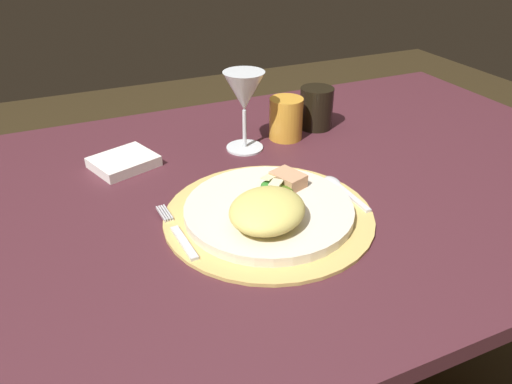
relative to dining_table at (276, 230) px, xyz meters
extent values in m
cube|color=#482028|center=(0.00, 0.00, 0.09)|extent=(1.40, 0.87, 0.03)
cylinder|color=#451C23|center=(0.63, 0.36, -0.28)|extent=(0.06, 0.06, 0.73)
cylinder|color=tan|center=(-0.06, -0.10, 0.11)|extent=(0.34, 0.34, 0.01)
cylinder|color=silver|center=(-0.06, -0.10, 0.12)|extent=(0.27, 0.27, 0.02)
ellipsoid|color=#DECE68|center=(-0.09, -0.14, 0.15)|extent=(0.17, 0.17, 0.04)
ellipsoid|color=#3A6315|center=(-0.04, -0.07, 0.14)|extent=(0.04, 0.05, 0.01)
ellipsoid|color=#496C1A|center=(-0.04, -0.08, 0.14)|extent=(0.06, 0.05, 0.02)
ellipsoid|color=#307929|center=(-0.04, -0.06, 0.14)|extent=(0.04, 0.06, 0.01)
cube|color=beige|center=(-0.04, -0.07, 0.15)|extent=(0.03, 0.03, 0.00)
cube|color=beige|center=(-0.04, -0.05, 0.15)|extent=(0.03, 0.03, 0.01)
cube|color=tan|center=(-0.01, -0.05, 0.14)|extent=(0.06, 0.06, 0.02)
cube|color=silver|center=(-0.21, -0.12, 0.12)|extent=(0.02, 0.09, 0.00)
cube|color=silver|center=(-0.22, -0.03, 0.12)|extent=(0.01, 0.05, 0.00)
cube|color=silver|center=(-0.22, -0.03, 0.12)|extent=(0.01, 0.05, 0.00)
cube|color=silver|center=(-0.22, -0.03, 0.12)|extent=(0.01, 0.05, 0.00)
cube|color=silver|center=(-0.21, -0.03, 0.12)|extent=(0.01, 0.05, 0.00)
cube|color=silver|center=(0.08, -0.11, 0.12)|extent=(0.01, 0.09, 0.00)
ellipsoid|color=silver|center=(0.08, -0.05, 0.12)|extent=(0.02, 0.04, 0.01)
cube|color=white|center=(-0.24, 0.17, 0.12)|extent=(0.14, 0.13, 0.02)
cylinder|color=silver|center=(0.00, 0.15, 0.11)|extent=(0.08, 0.08, 0.00)
cylinder|color=silver|center=(0.00, 0.15, 0.15)|extent=(0.01, 0.01, 0.08)
cone|color=silver|center=(0.00, 0.15, 0.23)|extent=(0.08, 0.08, 0.08)
cylinder|color=gold|center=(0.10, 0.17, 0.15)|extent=(0.07, 0.07, 0.09)
cylinder|color=black|center=(0.19, 0.19, 0.15)|extent=(0.07, 0.07, 0.09)
camera|label=1|loc=(-0.35, -0.69, 0.54)|focal=34.13mm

